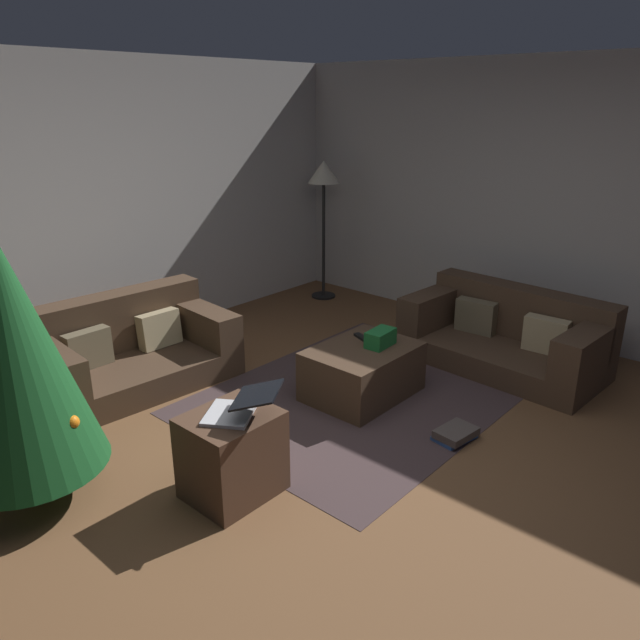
{
  "coord_description": "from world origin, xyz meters",
  "views": [
    {
      "loc": [
        -2.56,
        -1.98,
        2.23
      ],
      "look_at": [
        0.46,
        0.69,
        0.75
      ],
      "focal_mm": 34.14,
      "sensor_mm": 36.0,
      "label": 1
    }
  ],
  "objects_px": {
    "couch_right": "(507,336)",
    "book_stack": "(455,434)",
    "ottoman": "(362,371)",
    "tv_remote": "(361,337)",
    "christmas_tree": "(10,351)",
    "couch_left": "(128,351)",
    "corner_lamp": "(324,183)",
    "gift_box": "(380,338)",
    "side_table": "(232,455)",
    "laptop": "(240,407)"
  },
  "relations": [
    {
      "from": "christmas_tree",
      "to": "corner_lamp",
      "type": "height_order",
      "value": "christmas_tree"
    },
    {
      "from": "gift_box",
      "to": "tv_remote",
      "type": "bearing_deg",
      "value": 82.81
    },
    {
      "from": "tv_remote",
      "to": "ottoman",
      "type": "bearing_deg",
      "value": -115.93
    },
    {
      "from": "tv_remote",
      "to": "christmas_tree",
      "type": "xyz_separation_m",
      "value": [
        -2.46,
        0.51,
        0.52
      ]
    },
    {
      "from": "couch_left",
      "to": "couch_right",
      "type": "distance_m",
      "value": 3.24
    },
    {
      "from": "side_table",
      "to": "laptop",
      "type": "bearing_deg",
      "value": -57.58
    },
    {
      "from": "side_table",
      "to": "corner_lamp",
      "type": "height_order",
      "value": "corner_lamp"
    },
    {
      "from": "couch_left",
      "to": "corner_lamp",
      "type": "relative_size",
      "value": 1.04
    },
    {
      "from": "couch_right",
      "to": "corner_lamp",
      "type": "distance_m",
      "value": 2.73
    },
    {
      "from": "couch_left",
      "to": "laptop",
      "type": "height_order",
      "value": "same"
    },
    {
      "from": "book_stack",
      "to": "side_table",
      "type": "bearing_deg",
      "value": 153.81
    },
    {
      "from": "couch_right",
      "to": "ottoman",
      "type": "distance_m",
      "value": 1.45
    },
    {
      "from": "gift_box",
      "to": "tv_remote",
      "type": "distance_m",
      "value": 0.22
    },
    {
      "from": "couch_right",
      "to": "ottoman",
      "type": "xyz_separation_m",
      "value": [
        -1.32,
        0.58,
        -0.06
      ]
    },
    {
      "from": "ottoman",
      "to": "laptop",
      "type": "xyz_separation_m",
      "value": [
        -1.49,
        -0.26,
        0.38
      ]
    },
    {
      "from": "tv_remote",
      "to": "laptop",
      "type": "height_order",
      "value": "laptop"
    },
    {
      "from": "ottoman",
      "to": "christmas_tree",
      "type": "xyz_separation_m",
      "value": [
        -2.32,
        0.64,
        0.73
      ]
    },
    {
      "from": "ottoman",
      "to": "gift_box",
      "type": "height_order",
      "value": "gift_box"
    },
    {
      "from": "couch_right",
      "to": "side_table",
      "type": "xyz_separation_m",
      "value": [
        -2.84,
        0.37,
        -0.0
      ]
    },
    {
      "from": "gift_box",
      "to": "corner_lamp",
      "type": "bearing_deg",
      "value": 51.22
    },
    {
      "from": "couch_left",
      "to": "christmas_tree",
      "type": "relative_size",
      "value": 0.94
    },
    {
      "from": "couch_left",
      "to": "gift_box",
      "type": "xyz_separation_m",
      "value": [
        1.2,
        -1.67,
        0.2
      ]
    },
    {
      "from": "couch_right",
      "to": "book_stack",
      "type": "distance_m",
      "value": 1.49
    },
    {
      "from": "couch_right",
      "to": "corner_lamp",
      "type": "relative_size",
      "value": 1.09
    },
    {
      "from": "christmas_tree",
      "to": "side_table",
      "type": "bearing_deg",
      "value": -46.77
    },
    {
      "from": "couch_right",
      "to": "side_table",
      "type": "distance_m",
      "value": 2.87
    },
    {
      "from": "gift_box",
      "to": "christmas_tree",
      "type": "xyz_separation_m",
      "value": [
        -2.44,
        0.72,
        0.47
      ]
    },
    {
      "from": "couch_left",
      "to": "couch_right",
      "type": "bearing_deg",
      "value": 142.41
    },
    {
      "from": "christmas_tree",
      "to": "couch_right",
      "type": "bearing_deg",
      "value": -18.55
    },
    {
      "from": "laptop",
      "to": "corner_lamp",
      "type": "relative_size",
      "value": 0.33
    },
    {
      "from": "laptop",
      "to": "ottoman",
      "type": "bearing_deg",
      "value": 9.98
    },
    {
      "from": "laptop",
      "to": "corner_lamp",
      "type": "height_order",
      "value": "corner_lamp"
    },
    {
      "from": "gift_box",
      "to": "side_table",
      "type": "height_order",
      "value": "gift_box"
    },
    {
      "from": "couch_left",
      "to": "christmas_tree",
      "type": "bearing_deg",
      "value": 42.14
    },
    {
      "from": "ottoman",
      "to": "gift_box",
      "type": "bearing_deg",
      "value": -32.74
    },
    {
      "from": "ottoman",
      "to": "tv_remote",
      "type": "xyz_separation_m",
      "value": [
        0.15,
        0.13,
        0.21
      ]
    },
    {
      "from": "ottoman",
      "to": "side_table",
      "type": "relative_size",
      "value": 1.64
    },
    {
      "from": "couch_right",
      "to": "side_table",
      "type": "relative_size",
      "value": 3.29
    },
    {
      "from": "gift_box",
      "to": "laptop",
      "type": "relative_size",
      "value": 0.49
    },
    {
      "from": "laptop",
      "to": "christmas_tree",
      "type": "bearing_deg",
      "value": 132.69
    },
    {
      "from": "couch_left",
      "to": "side_table",
      "type": "xyz_separation_m",
      "value": [
        -0.44,
        -1.8,
        -0.01
      ]
    },
    {
      "from": "gift_box",
      "to": "side_table",
      "type": "distance_m",
      "value": 1.66
    },
    {
      "from": "ottoman",
      "to": "corner_lamp",
      "type": "relative_size",
      "value": 0.54
    },
    {
      "from": "ottoman",
      "to": "tv_remote",
      "type": "distance_m",
      "value": 0.29
    },
    {
      "from": "couch_left",
      "to": "ottoman",
      "type": "distance_m",
      "value": 1.93
    },
    {
      "from": "ottoman",
      "to": "corner_lamp",
      "type": "height_order",
      "value": "corner_lamp"
    },
    {
      "from": "christmas_tree",
      "to": "laptop",
      "type": "relative_size",
      "value": 3.37
    },
    {
      "from": "ottoman",
      "to": "tv_remote",
      "type": "bearing_deg",
      "value": 42.09
    },
    {
      "from": "christmas_tree",
      "to": "side_table",
      "type": "relative_size",
      "value": 3.34
    },
    {
      "from": "book_stack",
      "to": "couch_right",
      "type": "bearing_deg",
      "value": 12.64
    }
  ]
}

